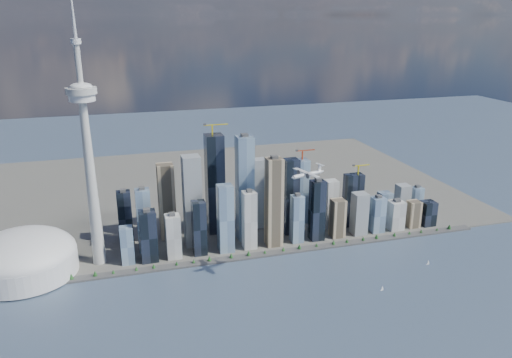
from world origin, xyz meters
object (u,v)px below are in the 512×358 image
object	(u,v)px
needle_tower	(88,153)
airplane	(308,174)
sailboat_east	(428,263)
sailboat_west	(382,289)
dome_stadium	(23,257)

from	to	relation	value
needle_tower	airplane	distance (m)	422.26
sailboat_east	sailboat_west	bearing A→B (deg)	-156.85
dome_stadium	airplane	distance (m)	575.78
needle_tower	sailboat_east	bearing A→B (deg)	-16.60
dome_stadium	airplane	xyz separation A→B (m)	(516.27, -180.90, 179.62)
airplane	sailboat_east	world-z (taller)	airplane
airplane	sailboat_west	world-z (taller)	airplane
needle_tower	sailboat_west	xyz separation A→B (m)	(505.98, -257.57, -232.73)
dome_stadium	sailboat_west	size ratio (longest dim) A/B	20.65
needle_tower	sailboat_east	world-z (taller)	needle_tower
airplane	dome_stadium	bearing A→B (deg)	143.43
needle_tower	sailboat_west	bearing A→B (deg)	-26.98
dome_stadium	sailboat_east	bearing A→B (deg)	-13.09
airplane	sailboat_west	size ratio (longest dim) A/B	7.48
dome_stadium	airplane	world-z (taller)	airplane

